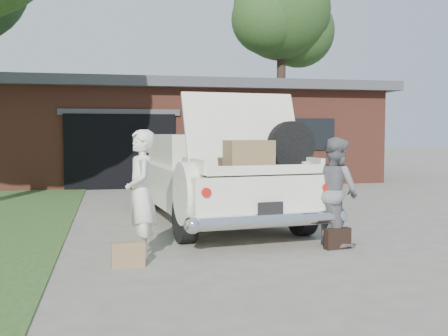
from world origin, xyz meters
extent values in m
plane|color=gray|center=(0.00, 0.00, 0.00)|extent=(90.00, 90.00, 0.00)
cube|color=brown|center=(1.00, 11.50, 1.50)|extent=(12.00, 7.00, 3.00)
cube|color=#4C4C51|center=(1.00, 11.50, 3.15)|extent=(12.80, 7.80, 0.30)
cube|color=black|center=(-1.50, 8.05, 1.10)|extent=(3.20, 0.30, 2.20)
cube|color=#4C4C51|center=(-1.50, 7.98, 2.25)|extent=(3.50, 0.12, 0.18)
cube|color=black|center=(4.50, 7.98, 1.60)|extent=(1.40, 0.08, 1.00)
cylinder|color=#38281E|center=(6.58, 17.46, 3.05)|extent=(0.44, 0.44, 6.09)
sphere|color=#315121|center=(6.58, 17.46, 7.62)|extent=(4.82, 4.82, 4.82)
sphere|color=#315121|center=(7.66, 17.94, 6.75)|extent=(3.61, 3.61, 3.61)
sphere|color=#315121|center=(5.61, 16.85, 7.07)|extent=(3.37, 3.37, 3.37)
cube|color=white|center=(0.07, 2.15, 0.70)|extent=(2.71, 5.78, 0.73)
cube|color=beige|center=(0.04, 2.48, 1.34)|extent=(2.07, 2.42, 0.58)
cube|color=black|center=(-0.08, 3.53, 1.32)|extent=(1.73, 0.27, 0.49)
cube|color=black|center=(0.15, 1.43, 1.32)|extent=(1.73, 0.27, 0.49)
cylinder|color=black|center=(-0.70, 0.15, 0.37)|extent=(0.32, 0.76, 0.74)
cylinder|color=black|center=(1.25, 0.37, 0.37)|extent=(0.32, 0.76, 0.74)
cylinder|color=black|center=(-1.11, 3.93, 0.37)|extent=(0.32, 0.76, 0.74)
cylinder|color=black|center=(0.84, 4.14, 0.37)|extent=(0.32, 0.76, 0.74)
cylinder|color=silver|center=(0.38, -0.68, 0.45)|extent=(2.30, 0.45, 0.20)
cylinder|color=#A5140F|center=(-0.54, -0.70, 0.87)|extent=(0.15, 0.13, 0.13)
cylinder|color=#A5140F|center=(1.28, -0.51, 0.87)|extent=(0.15, 0.13, 0.13)
cube|color=black|center=(0.38, -0.71, 0.61)|extent=(0.38, 0.06, 0.19)
cube|color=black|center=(0.30, 0.04, 1.08)|extent=(1.85, 1.41, 0.04)
cube|color=white|center=(-0.59, -0.06, 1.19)|extent=(0.20, 1.23, 0.20)
cube|color=white|center=(1.19, 0.13, 1.19)|extent=(0.20, 1.23, 0.20)
cube|color=white|center=(0.37, -0.57, 1.15)|extent=(1.78, 0.26, 0.13)
cube|color=white|center=(0.26, 0.42, 1.70)|extent=(1.92, 0.70, 1.21)
cube|color=#513622|center=(0.11, 0.13, 1.20)|extent=(0.63, 0.44, 0.19)
cube|color=olive|center=(0.17, -0.30, 1.33)|extent=(0.70, 0.50, 0.46)
cube|color=black|center=(0.50, 0.17, 1.21)|extent=(0.74, 0.53, 0.22)
cube|color=#94764B|center=(0.32, 0.35, 1.38)|extent=(0.48, 0.34, 0.16)
cylinder|color=black|center=(0.94, 0.05, 1.48)|extent=(0.76, 0.26, 0.75)
imported|color=white|center=(-1.40, -0.63, 0.86)|extent=(0.46, 0.65, 1.71)
imported|color=slate|center=(1.47, -0.42, 0.80)|extent=(0.79, 0.91, 1.60)
cube|color=#9C764F|center=(-1.59, -1.11, 0.16)|extent=(0.42, 0.17, 0.32)
cube|color=black|center=(1.39, -0.71, 0.15)|extent=(0.40, 0.19, 0.30)
camera|label=1|loc=(-1.79, -7.63, 1.69)|focal=42.00mm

